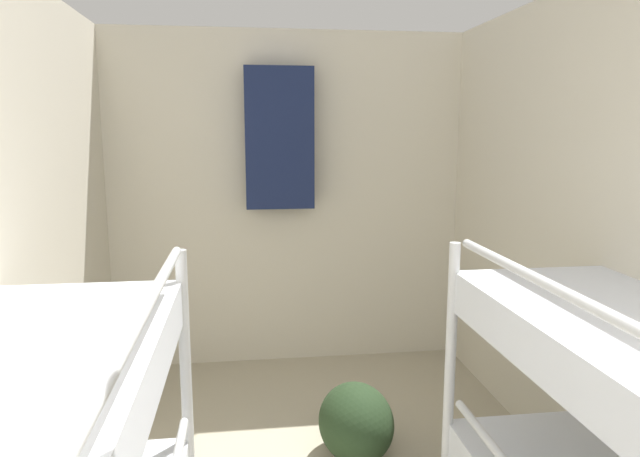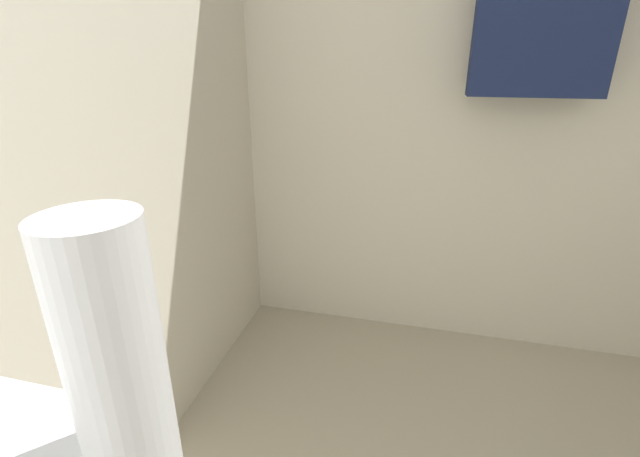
{
  "view_description": "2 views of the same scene",
  "coord_description": "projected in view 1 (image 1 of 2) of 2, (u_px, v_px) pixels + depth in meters",
  "views": [
    {
      "loc": [
        -0.29,
        0.23,
        1.6
      ],
      "look_at": [
        0.05,
        2.78,
        1.15
      ],
      "focal_mm": 32.0,
      "sensor_mm": 36.0,
      "label": 1
    },
    {
      "loc": [
        -0.4,
        2.22,
        1.22
      ],
      "look_at": [
        -0.71,
        3.45,
        0.71
      ],
      "focal_mm": 24.0,
      "sensor_mm": 36.0,
      "label": 2
    }
  ],
  "objects": [
    {
      "name": "wall_back",
      "position": [
        288.0,
        201.0,
        3.89
      ],
      "size": [
        2.49,
        0.06,
        2.25
      ],
      "color": "beige",
      "rests_on": "ground_plane"
    },
    {
      "name": "duffel_bag",
      "position": [
        356.0,
        422.0,
        2.8
      ],
      "size": [
        0.37,
        0.47,
        0.37
      ],
      "color": "#23381E",
      "rests_on": "ground_plane"
    },
    {
      "name": "hanging_coat",
      "position": [
        279.0,
        139.0,
        3.66
      ],
      "size": [
        0.44,
        0.12,
        0.9
      ],
      "color": "#192347"
    }
  ]
}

